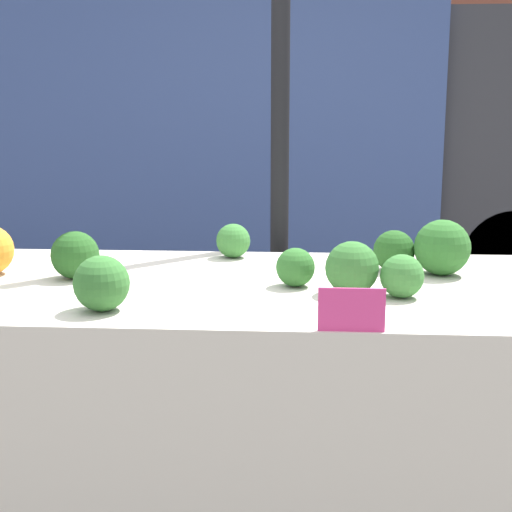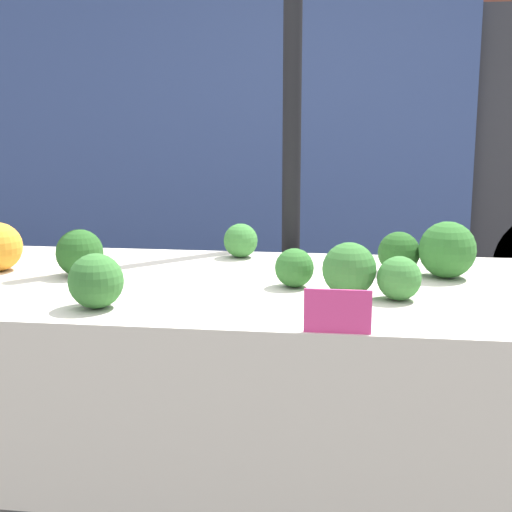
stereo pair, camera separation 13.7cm
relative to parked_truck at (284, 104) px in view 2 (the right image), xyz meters
The scene contains 13 objects.
building_facade 5.61m from the parked_truck, 86.99° to the left, with size 16.00×0.60×5.43m.
tent_pole 3.20m from the parked_truck, 84.02° to the right, with size 0.07×0.07×2.65m.
parked_truck is the anchor object (origin of this frame).
market_table 3.98m from the parked_truck, 85.80° to the right, with size 2.32×0.97×0.85m.
broccoli_head_0 3.87m from the parked_truck, 93.90° to the right, with size 0.14×0.14×0.14m.
broccoli_head_1 3.83m from the parked_truck, 77.02° to the right, with size 0.17×0.17×0.17m.
broccoli_head_3 3.94m from the parked_truck, 84.07° to the right, with size 0.11×0.11×0.11m.
broccoli_head_5 3.76m from the parked_truck, 78.97° to the right, with size 0.13×0.13×0.13m.
broccoli_head_6 3.51m from the parked_truck, 86.99° to the right, with size 0.12×0.12×0.12m.
broccoli_head_7 4.09m from the parked_truck, 80.17° to the right, with size 0.12×0.12×0.12m.
broccoli_head_8 4.21m from the parked_truck, 91.08° to the right, with size 0.14×0.14×0.14m.
broccoli_head_9 4.03m from the parked_truck, 81.96° to the right, with size 0.15×0.15×0.15m.
price_sign 4.38m from the parked_truck, 82.91° to the right, with size 0.15×0.01×0.10m.
Camera 2 is at (0.27, -2.03, 1.33)m, focal length 50.00 mm.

